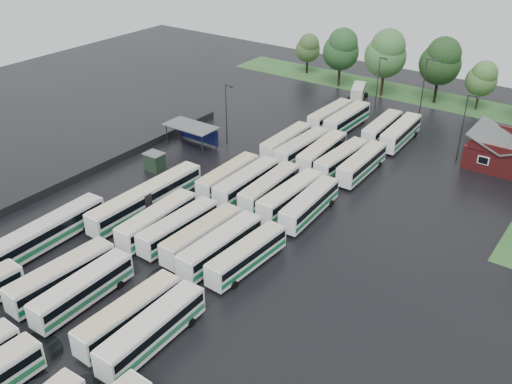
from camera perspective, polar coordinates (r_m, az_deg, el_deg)
The scene contains 44 objects.
ground at distance 65.26m, azimuth -7.63°, elevation -5.58°, with size 160.00×160.00×0.00m, color black.
brick_building at distance 89.30m, azimuth 23.69°, elevation 3.42°, with size 10.07×8.60×5.39m.
wash_shed at distance 88.45m, azimuth -6.37°, elevation 6.35°, with size 8.20×4.20×3.58m.
utility_hut at distance 82.35m, azimuth -10.11°, elevation 3.02°, with size 2.70×2.20×2.62m.
grass_strip_north at distance 115.18m, azimuth 15.72°, elevation 9.28°, with size 80.00×10.00×0.01m, color #2B5825.
west_fence at distance 84.11m, azimuth -15.17°, elevation 2.45°, with size 0.10×50.00×1.20m, color #2D2D30.
bus_r1c0 at distance 60.78m, azimuth -18.84°, elevation -7.96°, with size 3.00×11.64×3.21m.
bus_r1c1 at distance 58.49m, azimuth -16.93°, elevation -9.30°, with size 2.63×11.21×3.11m.
bus_r1c3 at distance 54.47m, azimuth -12.57°, elevation -11.86°, with size 2.64×11.29×3.13m.
bus_r1c4 at distance 52.44m, azimuth -10.31°, elevation -13.39°, with size 2.73×11.69×3.24m.
bus_r2c0 at distance 67.41m, azimuth -9.84°, elevation -2.76°, with size 2.80×11.50×3.18m.
bus_r2c1 at distance 65.81m, azimuth -7.76°, elevation -3.49°, with size 2.72×11.12×3.08m.
bus_r2c2 at distance 63.98m, azimuth -5.39°, elevation -4.34°, with size 2.75×11.33×3.13m.
bus_r2c3 at distance 62.05m, azimuth -3.56°, elevation -5.37°, with size 2.83×11.70×3.24m.
bus_r2c4 at distance 60.69m, azimuth -0.91°, elevation -6.30°, with size 2.87×11.07×3.05m.
bus_r3c0 at distance 76.29m, azimuth -2.78°, elevation 1.59°, with size 2.54×11.10×3.08m.
bus_r3c1 at distance 74.58m, azimuth -0.92°, elevation 1.01°, with size 2.54×11.60×3.23m.
bus_r3c2 at distance 73.32m, azimuth 1.38°, elevation 0.45°, with size 2.80×11.39×3.15m.
bus_r3c3 at distance 71.48m, azimuth 3.48°, elevation -0.38°, with size 2.74×11.57×3.21m.
bus_r3c4 at distance 69.96m, azimuth 5.38°, elevation -1.20°, with size 2.96×11.37×3.14m.
bus_r4c0 at distance 86.64m, azimuth 3.07°, elevation 5.06°, with size 2.46×11.04×3.07m.
bus_r4c1 at distance 84.72m, azimuth 4.67°, elevation 4.47°, with size 2.80×11.48×3.18m.
bus_r4c2 at distance 83.51m, azimuth 6.61°, elevation 3.99°, with size 3.00×11.52×3.18m.
bus_r4c3 at distance 81.91m, azimuth 8.54°, elevation 3.30°, with size 2.90×11.20×3.09m.
bus_r4c4 at distance 80.88m, azimuth 10.54°, elevation 2.80°, with size 2.63×11.34×3.14m.
bus_r5c0 at distance 97.36m, azimuth 7.44°, elevation 7.62°, with size 2.63×11.11×3.08m.
bus_r5c1 at distance 95.95m, azimuth 9.08°, elevation 7.23°, with size 2.57×11.64×3.23m.
bus_r5c3 at distance 93.63m, azimuth 12.48°, elevation 6.29°, with size 2.77×11.18×3.09m.
bus_r5c4 at distance 92.31m, azimuth 14.27°, elevation 5.79°, with size 2.95×11.70×3.23m.
artic_bus_west_b at distance 72.16m, azimuth -10.87°, elevation -0.56°, with size 2.67×17.48×3.24m.
artic_bus_west_c at distance 67.71m, azimuth -21.00°, elevation -4.26°, with size 3.02×17.47×3.23m.
minibus at distance 110.50m, azimuth 10.18°, elevation 9.87°, with size 4.05×6.29×2.58m.
tree_north_0 at distance 123.33m, azimuth 5.24°, elevation 14.17°, with size 5.17×5.17×8.56m.
tree_north_1 at distance 115.27m, azimuth 8.55°, elevation 13.97°, with size 7.06×7.06×11.70m.
tree_north_2 at distance 111.02m, azimuth 12.90°, elevation 13.39°, with size 7.75×7.75×12.84m.
tree_north_3 at distance 109.74m, azimuth 18.04°, elevation 12.37°, with size 7.47×7.47×12.37m.
tree_north_4 at distance 109.33m, azimuth 21.69°, elevation 10.51°, with size 5.47×5.47×9.06m.
lamp_post_ne at distance 87.34m, azimuth 20.09°, elevation 6.50°, with size 1.57×0.31×10.18m.
lamp_post_nw at distance 87.83m, azimuth -2.94°, elevation 8.19°, with size 1.50×0.29×9.71m.
lamp_post_back_w at distance 104.74m, azimuth 12.16°, elevation 10.95°, with size 1.45×0.28×9.43m.
lamp_post_back_e at distance 101.50m, azimuth 16.49°, elevation 10.27°, with size 1.64×0.32×10.67m.
puddle_0 at distance 55.53m, azimuth -21.85°, elevation -15.04°, with size 6.01×6.01×0.01m, color black.
puddle_2 at distance 72.62m, azimuth -9.93°, elevation -1.89°, with size 6.09×6.09×0.01m, color black.
puddle_3 at distance 60.80m, azimuth -8.78°, elevation -8.59°, with size 4.66×4.66×0.01m, color black.
Camera 1 is at (38.07, -38.24, 36.70)m, focal length 40.00 mm.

